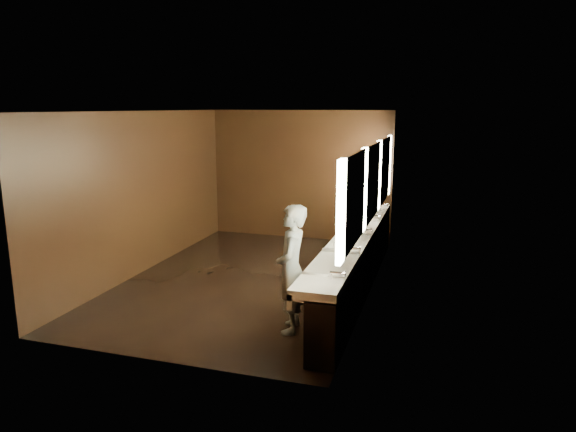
# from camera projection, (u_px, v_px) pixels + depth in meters

# --- Properties ---
(floor) EXTENTS (6.00, 6.00, 0.00)m
(floor) POSITION_uv_depth(u_px,v_px,m) (252.00, 279.00, 8.71)
(floor) COLOR black
(floor) RESTS_ON ground
(ceiling) EXTENTS (4.00, 6.00, 0.02)m
(ceiling) POSITION_uv_depth(u_px,v_px,m) (249.00, 111.00, 8.13)
(ceiling) COLOR #2D2D2B
(ceiling) RESTS_ON wall_back
(wall_back) EXTENTS (4.00, 0.02, 2.80)m
(wall_back) POSITION_uv_depth(u_px,v_px,m) (300.00, 175.00, 11.23)
(wall_back) COLOR black
(wall_back) RESTS_ON floor
(wall_front) EXTENTS (4.00, 0.02, 2.80)m
(wall_front) POSITION_uv_depth(u_px,v_px,m) (152.00, 243.00, 5.61)
(wall_front) COLOR black
(wall_front) RESTS_ON floor
(wall_left) EXTENTS (0.02, 6.00, 2.80)m
(wall_left) POSITION_uv_depth(u_px,v_px,m) (144.00, 192.00, 8.99)
(wall_left) COLOR black
(wall_left) RESTS_ON floor
(wall_right) EXTENTS (0.02, 6.00, 2.80)m
(wall_right) POSITION_uv_depth(u_px,v_px,m) (373.00, 205.00, 7.85)
(wall_right) COLOR black
(wall_right) RESTS_ON floor
(sink_counter) EXTENTS (0.55, 5.40, 1.01)m
(sink_counter) POSITION_uv_depth(u_px,v_px,m) (358.00, 260.00, 8.10)
(sink_counter) COLOR black
(sink_counter) RESTS_ON floor
(mirror_band) EXTENTS (0.06, 5.03, 1.15)m
(mirror_band) POSITION_uv_depth(u_px,v_px,m) (372.00, 182.00, 7.78)
(mirror_band) COLOR #FDF7C8
(mirror_band) RESTS_ON wall_right
(person) EXTENTS (0.49, 0.67, 1.67)m
(person) POSITION_uv_depth(u_px,v_px,m) (292.00, 269.00, 6.56)
(person) COLOR #92BFDA
(person) RESTS_ON floor
(trash_bin) EXTENTS (0.39, 0.39, 0.51)m
(trash_bin) POSITION_uv_depth(u_px,v_px,m) (335.00, 286.00, 7.60)
(trash_bin) COLOR black
(trash_bin) RESTS_ON floor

